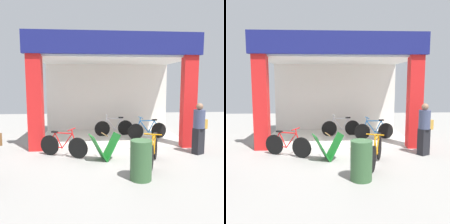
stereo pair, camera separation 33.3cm
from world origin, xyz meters
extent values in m
plane|color=gray|center=(0.00, 0.00, 0.00)|extent=(19.21, 19.21, 0.00)
cube|color=beige|center=(0.00, 1.63, 0.01)|extent=(5.60, 3.27, 0.02)
cube|color=silver|center=(0.00, 3.27, 1.57)|extent=(5.60, 0.12, 3.13)
cube|color=red|center=(-2.57, 0.00, 1.57)|extent=(0.47, 0.36, 3.13)
cube|color=red|center=(2.57, 0.00, 1.57)|extent=(0.47, 0.36, 3.13)
cube|color=navy|center=(0.00, -0.15, 3.49)|extent=(5.80, 0.20, 0.72)
cube|color=silver|center=(0.00, 1.63, 3.10)|extent=(5.60, 3.27, 0.06)
cylinder|color=black|center=(1.93, 1.33, 0.32)|extent=(0.63, 0.15, 0.64)
cylinder|color=black|center=(0.96, 1.16, 0.32)|extent=(0.63, 0.15, 0.64)
cylinder|color=blue|center=(1.70, 1.29, 0.29)|extent=(0.43, 0.11, 0.08)
cylinder|color=blue|center=(1.62, 1.27, 0.50)|extent=(0.28, 0.08, 0.48)
cylinder|color=blue|center=(1.32, 1.22, 0.51)|extent=(0.39, 0.10, 0.50)
cylinder|color=blue|center=(1.44, 1.24, 0.74)|extent=(0.61, 0.14, 0.05)
cylinder|color=blue|center=(1.82, 1.31, 0.52)|extent=(0.21, 0.07, 0.43)
cylinder|color=blue|center=(1.06, 1.18, 0.53)|extent=(0.19, 0.07, 0.44)
cylinder|color=blue|center=(1.15, 1.20, 0.81)|extent=(0.06, 0.04, 0.13)
cylinder|color=blue|center=(1.16, 1.20, 0.87)|extent=(0.10, 0.44, 0.03)
cube|color=black|center=(1.74, 1.29, 0.76)|extent=(0.21, 0.13, 0.05)
cylinder|color=black|center=(0.67, 2.00, 0.32)|extent=(0.64, 0.13, 0.64)
cylinder|color=black|center=(-0.32, 1.87, 0.32)|extent=(0.64, 0.13, 0.64)
cylinder|color=silver|center=(0.44, 1.97, 0.30)|extent=(0.43, 0.09, 0.08)
cylinder|color=silver|center=(0.35, 1.95, 0.51)|extent=(0.28, 0.07, 0.48)
cylinder|color=silver|center=(0.04, 1.91, 0.52)|extent=(0.40, 0.09, 0.50)
cylinder|color=silver|center=(0.17, 1.93, 0.75)|extent=(0.62, 0.12, 0.05)
cylinder|color=silver|center=(0.56, 1.98, 0.53)|extent=(0.21, 0.06, 0.43)
cylinder|color=silver|center=(-0.22, 1.88, 0.54)|extent=(0.20, 0.06, 0.45)
cylinder|color=silver|center=(-0.13, 1.89, 0.82)|extent=(0.06, 0.04, 0.13)
cylinder|color=silver|center=(-0.12, 1.89, 0.89)|extent=(0.09, 0.45, 0.03)
cube|color=black|center=(0.47, 1.97, 0.77)|extent=(0.21, 0.12, 0.05)
cylinder|color=black|center=(1.11, -1.23, 0.33)|extent=(0.27, 0.63, 0.65)
cylinder|color=black|center=(0.75, -2.17, 0.33)|extent=(0.27, 0.63, 0.65)
cylinder|color=orange|center=(1.02, -1.45, 0.30)|extent=(0.19, 0.42, 0.08)
cylinder|color=orange|center=(0.99, -1.54, 0.52)|extent=(0.14, 0.28, 0.49)
cylinder|color=orange|center=(0.88, -1.83, 0.52)|extent=(0.18, 0.39, 0.51)
cylinder|color=orange|center=(0.92, -1.71, 0.76)|extent=(0.26, 0.60, 0.05)
cylinder|color=orange|center=(1.07, -1.33, 0.54)|extent=(0.11, 0.21, 0.44)
cylinder|color=orange|center=(0.78, -2.08, 0.55)|extent=(0.10, 0.20, 0.45)
cylinder|color=orange|center=(0.81, -2.00, 0.83)|extent=(0.05, 0.06, 0.14)
cylinder|color=orange|center=(0.82, -1.99, 0.90)|extent=(0.44, 0.19, 0.03)
cube|color=black|center=(1.04, -1.42, 0.78)|extent=(0.16, 0.22, 0.05)
cylinder|color=black|center=(-2.05, -0.61, 0.31)|extent=(0.59, 0.29, 0.62)
cylinder|color=black|center=(-1.17, -1.01, 0.31)|extent=(0.59, 0.29, 0.62)
cylinder|color=red|center=(-1.84, -0.71, 0.29)|extent=(0.40, 0.20, 0.08)
cylinder|color=red|center=(-1.76, -0.74, 0.49)|extent=(0.26, 0.14, 0.47)
cylinder|color=red|center=(-1.49, -0.86, 0.50)|extent=(0.36, 0.19, 0.49)
cylinder|color=red|center=(-1.60, -0.81, 0.73)|extent=(0.56, 0.28, 0.05)
cylinder|color=red|center=(-1.95, -0.66, 0.52)|extent=(0.20, 0.11, 0.42)
cylinder|color=red|center=(-1.25, -0.97, 0.52)|extent=(0.18, 0.11, 0.43)
cylinder|color=red|center=(-1.33, -0.93, 0.80)|extent=(0.06, 0.05, 0.13)
cylinder|color=red|center=(-1.34, -0.93, 0.86)|extent=(0.21, 0.41, 0.03)
cube|color=black|center=(-1.87, -0.69, 0.75)|extent=(0.21, 0.16, 0.05)
cube|color=#197226|center=(-0.58, -1.25, 0.37)|extent=(0.55, 0.60, 0.76)
cube|color=#197226|center=(-0.20, -1.14, 0.37)|extent=(0.55, 0.60, 0.76)
cylinder|color=olive|center=(-0.39, -1.20, 0.75)|extent=(0.17, 0.49, 0.03)
cube|color=black|center=(2.57, -0.86, 0.41)|extent=(0.39, 0.36, 0.82)
cylinder|color=#3F4766|center=(2.57, -0.86, 1.11)|extent=(0.47, 0.47, 0.57)
sphere|color=#8C664C|center=(2.57, -0.86, 1.50)|extent=(0.21, 0.21, 0.21)
cube|color=#BF8C33|center=(2.82, -0.73, 0.92)|extent=(0.20, 0.17, 0.30)
cylinder|color=#335933|center=(0.36, -2.70, 0.46)|extent=(0.50, 0.50, 0.92)
camera|label=1|loc=(-0.75, -7.89, 2.21)|focal=38.22mm
camera|label=2|loc=(-0.42, -7.92, 2.21)|focal=38.22mm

